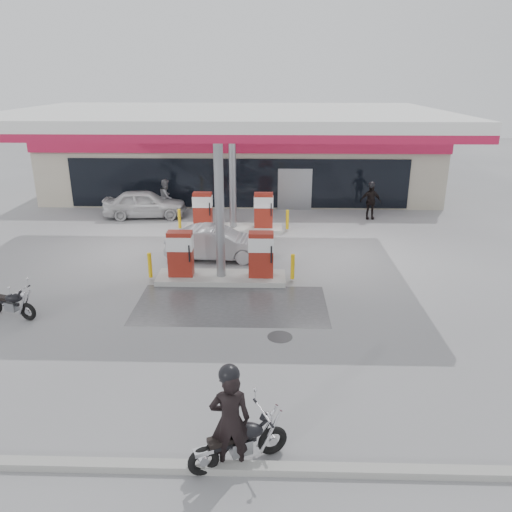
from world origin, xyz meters
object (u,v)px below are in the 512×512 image
at_px(biker_main, 230,421).
at_px(sedan_white, 145,204).
at_px(pump_island_near, 221,261).
at_px(attendant, 166,197).
at_px(biker_walking, 370,202).
at_px(parked_motorcycle, 11,304).
at_px(parked_car_left, 107,190).
at_px(pump_island_far, 233,216).
at_px(main_motorcycle, 240,443).
at_px(hatchback_silver, 216,243).

bearing_deg(biker_main, sedan_white, -78.90).
bearing_deg(pump_island_near, sedan_white, 119.46).
xyz_separation_m(attendant, biker_walking, (10.34, -0.60, -0.03)).
xyz_separation_m(parked_motorcycle, sedan_white, (1.33, 11.21, 0.29)).
distance_m(pump_island_near, attendant, 9.53).
height_order(parked_car_left, biker_walking, biker_walking).
relative_size(biker_main, sedan_white, 0.49).
xyz_separation_m(pump_island_far, attendant, (-3.64, 2.80, 0.20)).
relative_size(pump_island_far, parked_motorcycle, 2.90).
xyz_separation_m(biker_main, parked_motorcycle, (-6.98, 5.85, -0.59)).
height_order(sedan_white, attendant, attendant).
relative_size(pump_island_far, parked_car_left, 1.16).
bearing_deg(biker_walking, parked_car_left, 166.23).
height_order(main_motorcycle, biker_main, biker_main).
height_order(sedan_white, biker_walking, biker_walking).
relative_size(biker_main, parked_car_left, 0.46).
distance_m(pump_island_near, main_motorcycle, 8.86).
relative_size(sedan_white, parked_car_left, 0.93).
bearing_deg(hatchback_silver, parked_motorcycle, 136.29).
distance_m(biker_main, sedan_white, 17.98).
height_order(pump_island_far, attendant, attendant).
bearing_deg(pump_island_far, hatchback_silver, -95.75).
xyz_separation_m(pump_island_near, biker_walking, (6.70, 8.20, 0.17)).
distance_m(main_motorcycle, parked_motorcycle, 9.19).
bearing_deg(biker_main, parked_car_left, -74.31).
distance_m(pump_island_far, biker_walking, 7.05).
xyz_separation_m(sedan_white, attendant, (0.99, 0.60, 0.21)).
height_order(pump_island_far, hatchback_silver, pump_island_far).
bearing_deg(attendant, parked_motorcycle, 172.04).
relative_size(pump_island_near, pump_island_far, 1.00).
height_order(pump_island_far, sedan_white, pump_island_far).
xyz_separation_m(hatchback_silver, biker_walking, (7.08, 6.00, 0.24)).
distance_m(pump_island_near, parked_motorcycle, 6.68).
bearing_deg(hatchback_silver, biker_walking, -46.47).
relative_size(parked_motorcycle, parked_car_left, 0.40).
relative_size(pump_island_near, main_motorcycle, 2.79).
relative_size(sedan_white, attendant, 2.25).
xyz_separation_m(pump_island_near, hatchback_silver, (-0.38, 2.20, -0.07)).
bearing_deg(pump_island_near, pump_island_far, 90.00).
distance_m(parked_motorcycle, biker_walking, 16.91).
bearing_deg(parked_car_left, attendant, -110.32).
bearing_deg(attendant, parked_car_left, 58.43).
xyz_separation_m(pump_island_near, attendant, (-3.64, 8.80, 0.20)).
relative_size(main_motorcycle, parked_motorcycle, 1.04).
distance_m(pump_island_far, sedan_white, 5.13).
relative_size(attendant, biker_walking, 1.03).
bearing_deg(biker_walking, pump_island_far, -162.43).
relative_size(pump_island_near, hatchback_silver, 1.32).
bearing_deg(biker_walking, biker_main, -109.03).
xyz_separation_m(parked_motorcycle, attendant, (2.32, 11.81, 0.50)).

